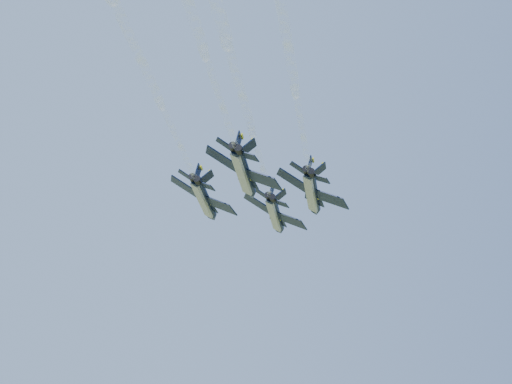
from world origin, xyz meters
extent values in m
cylinder|color=black|center=(6.69, 9.71, 92.63)|extent=(6.37, 11.86, 2.11)
cone|color=black|center=(9.33, 16.34, 92.63)|extent=(2.82, 2.95, 2.11)
ellipsoid|color=black|center=(8.06, 12.46, 93.05)|extent=(1.86, 2.43, 1.09)
cube|color=gray|center=(6.40, 9.83, 92.14)|extent=(5.22, 10.44, 1.06)
cube|color=black|center=(3.97, 10.02, 94.18)|extent=(4.68, 3.16, 2.92)
cube|color=yellow|center=(4.58, 11.42, 94.26)|extent=(4.40, 0.60, 2.86)
cube|color=black|center=(8.78, 8.11, 90.93)|extent=(5.30, 5.09, 2.92)
cube|color=yellow|center=(9.39, 9.51, 91.00)|extent=(3.57, 3.05, 2.86)
cube|color=black|center=(3.09, 5.02, 93.64)|extent=(2.05, 1.45, 1.35)
cube|color=black|center=(6.06, 3.84, 91.62)|extent=(2.47, 2.45, 1.35)
cube|color=black|center=(4.83, 5.00, 94.10)|extent=(1.40, 2.10, 2.30)
cube|color=black|center=(6.04, 4.52, 93.29)|extent=(2.49, 2.54, 1.61)
cylinder|color=black|center=(3.98, 3.99, 92.77)|extent=(1.67, 1.51, 1.36)
cylinder|color=black|center=(4.62, 3.73, 92.34)|extent=(1.67, 1.51, 1.36)
cylinder|color=black|center=(-5.79, 1.56, 92.63)|extent=(6.37, 11.86, 2.11)
cone|color=black|center=(-3.15, 8.18, 92.63)|extent=(2.82, 2.95, 2.11)
ellipsoid|color=black|center=(-4.41, 4.30, 93.05)|extent=(1.86, 2.43, 1.09)
cube|color=gray|center=(-6.08, 1.67, 92.14)|extent=(5.22, 10.44, 1.06)
cube|color=black|center=(-8.50, 1.86, 94.18)|extent=(4.68, 3.16, 2.92)
cube|color=yellow|center=(-7.89, 3.27, 94.26)|extent=(4.40, 0.60, 2.86)
cube|color=black|center=(-3.70, -0.05, 90.93)|extent=(5.30, 5.09, 2.92)
cube|color=yellow|center=(-3.09, 1.35, 91.00)|extent=(3.57, 3.05, 2.86)
cube|color=black|center=(-9.38, -3.14, 93.64)|extent=(2.05, 1.45, 1.35)
cube|color=black|center=(-6.41, -4.32, 91.62)|extent=(2.47, 2.45, 1.35)
cube|color=black|center=(-7.64, -3.15, 94.10)|extent=(1.40, 2.10, 2.30)
cube|color=black|center=(-6.44, -3.63, 93.29)|extent=(2.49, 2.54, 1.61)
cylinder|color=black|center=(-8.49, -4.17, 92.77)|extent=(1.67, 1.51, 1.36)
cylinder|color=black|center=(-7.86, -4.42, 92.34)|extent=(1.67, 1.51, 1.36)
cylinder|color=black|center=(8.98, -5.08, 92.63)|extent=(6.37, 11.86, 2.11)
cone|color=black|center=(11.62, 1.54, 92.63)|extent=(2.82, 2.95, 2.11)
ellipsoid|color=black|center=(10.35, -2.34, 93.05)|extent=(1.86, 2.43, 1.09)
cube|color=gray|center=(8.69, -4.96, 92.14)|extent=(5.22, 10.44, 1.06)
cube|color=black|center=(6.26, -4.77, 94.18)|extent=(4.68, 3.16, 2.92)
cube|color=yellow|center=(6.87, -3.37, 94.26)|extent=(4.40, 0.60, 2.86)
cube|color=black|center=(11.07, -6.69, 90.93)|extent=(5.30, 5.09, 2.92)
cube|color=yellow|center=(11.68, -5.29, 91.00)|extent=(3.57, 3.05, 2.86)
cube|color=black|center=(5.38, -9.77, 93.64)|extent=(2.05, 1.45, 1.35)
cube|color=black|center=(8.35, -10.96, 91.62)|extent=(2.47, 2.45, 1.35)
cube|color=black|center=(7.12, -9.79, 94.10)|extent=(1.40, 2.10, 2.30)
cube|color=black|center=(8.33, -10.27, 93.29)|extent=(2.49, 2.54, 1.61)
cylinder|color=black|center=(6.27, -10.81, 92.77)|extent=(1.67, 1.51, 1.36)
cylinder|color=black|center=(6.91, -11.06, 92.34)|extent=(1.67, 1.51, 1.36)
cylinder|color=black|center=(-2.40, -13.46, 92.63)|extent=(6.37, 11.86, 2.11)
cone|color=black|center=(0.24, -6.83, 92.63)|extent=(2.82, 2.95, 2.11)
ellipsoid|color=black|center=(-1.02, -10.71, 93.05)|extent=(1.86, 2.43, 1.09)
cube|color=gray|center=(-2.69, -13.34, 92.14)|extent=(5.22, 10.44, 1.06)
cube|color=black|center=(-5.11, -13.15, 94.18)|extent=(4.68, 3.16, 2.92)
cube|color=yellow|center=(-4.50, -11.75, 94.26)|extent=(4.40, 0.60, 2.86)
cube|color=black|center=(-0.31, -15.06, 90.93)|extent=(5.30, 5.09, 2.92)
cube|color=yellow|center=(0.30, -13.66, 91.00)|extent=(3.57, 3.05, 2.86)
cube|color=black|center=(-5.99, -18.15, 93.64)|extent=(2.05, 1.45, 1.35)
cube|color=black|center=(-3.02, -19.33, 91.62)|extent=(2.47, 2.45, 1.35)
cube|color=black|center=(-4.25, -18.17, 94.10)|extent=(1.40, 2.10, 2.30)
cube|color=black|center=(-3.05, -18.65, 93.29)|extent=(2.49, 2.54, 1.61)
cylinder|color=black|center=(-5.10, -19.18, 92.77)|extent=(1.67, 1.51, 1.36)
cylinder|color=black|center=(-4.47, -19.44, 92.34)|extent=(1.67, 1.51, 1.36)
cylinder|color=white|center=(0.70, -5.29, 92.63)|extent=(8.57, 19.30, 1.12)
cylinder|color=white|center=(-6.40, -23.11, 92.63)|extent=(8.96, 19.46, 1.54)
cylinder|color=white|center=(-13.51, -40.92, 92.63)|extent=(9.42, 19.64, 2.03)
cylinder|color=white|center=(-11.77, -13.45, 92.63)|extent=(8.57, 19.30, 1.12)
cylinder|color=white|center=(-18.88, -31.26, 92.63)|extent=(8.96, 19.46, 1.54)
cylinder|color=white|center=(-25.98, -49.08, 92.63)|extent=(9.42, 19.64, 2.03)
cylinder|color=white|center=(2.99, -20.08, 92.63)|extent=(8.57, 19.30, 1.12)
cylinder|color=white|center=(-4.11, -37.90, 92.63)|extent=(8.96, 19.46, 1.54)
cylinder|color=white|center=(-11.22, -55.72, 92.63)|extent=(9.42, 19.64, 2.03)
cylinder|color=white|center=(-8.38, -28.46, 92.63)|extent=(8.57, 19.30, 1.12)
cylinder|color=white|center=(-15.49, -46.28, 92.63)|extent=(8.96, 19.46, 1.54)
camera|label=1|loc=(-18.84, -109.98, 64.44)|focal=55.00mm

